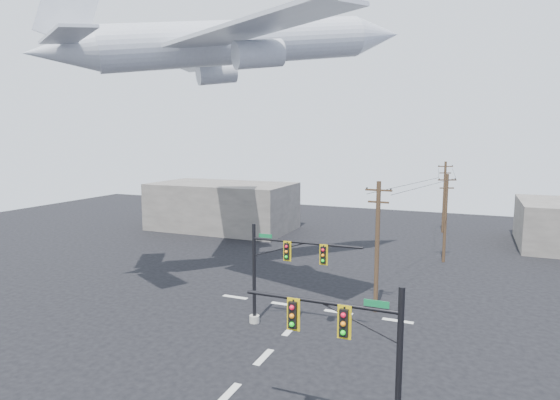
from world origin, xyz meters
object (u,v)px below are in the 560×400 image
at_px(signal_mast_near, 363,365).
at_px(airliner, 238,44).
at_px(utility_pole_a, 377,245).
at_px(utility_pole_b, 445,216).
at_px(utility_pole_c, 444,196).
at_px(signal_mast_far, 276,272).

height_order(signal_mast_near, airliner, airliner).
xyz_separation_m(utility_pole_a, utility_pole_b, (3.54, 15.43, -0.27)).
height_order(signal_mast_near, utility_pole_c, utility_pole_c).
distance_m(signal_mast_far, airliner, 18.07).
bearing_deg(signal_mast_near, signal_mast_far, 127.74).
bearing_deg(utility_pole_a, airliner, 173.26).
bearing_deg(utility_pole_b, utility_pole_c, 71.31).
relative_size(utility_pole_c, airliner, 0.36).
xyz_separation_m(signal_mast_far, utility_pole_b, (8.85, 20.42, 0.90)).
distance_m(utility_pole_b, airliner, 24.88).
relative_size(signal_mast_far, airliner, 0.29).
xyz_separation_m(signal_mast_far, utility_pole_a, (5.31, 4.99, 1.17)).
distance_m(signal_mast_near, utility_pole_b, 30.36).
bearing_deg(utility_pole_a, signal_mast_near, -78.02).
bearing_deg(signal_mast_far, utility_pole_c, 77.43).
bearing_deg(utility_pole_b, signal_mast_far, -135.87).
xyz_separation_m(signal_mast_near, utility_pole_b, (1.19, 30.32, 0.85)).
relative_size(signal_mast_near, utility_pole_c, 0.75).
height_order(utility_pole_a, utility_pole_b, utility_pole_a).
relative_size(signal_mast_far, utility_pole_b, 0.86).
distance_m(utility_pole_b, utility_pole_c, 14.93).
relative_size(utility_pole_b, utility_pole_c, 0.95).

